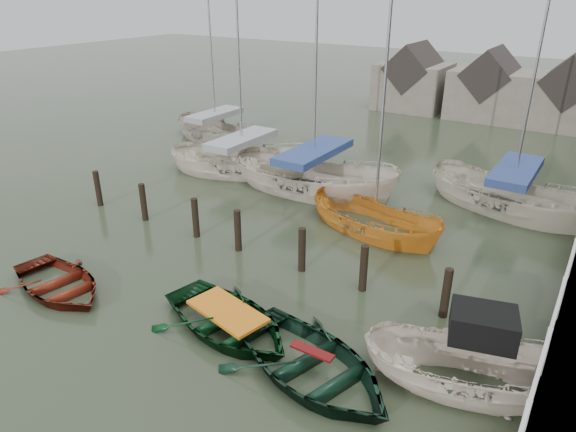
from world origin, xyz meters
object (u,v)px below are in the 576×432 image
Objects in this scene: sailboat_c at (374,230)px; rowboat_green at (229,330)px; sailboat_d at (509,209)px; rowboat_red at (60,291)px; sailboat_a at (243,171)px; rowboat_dkgreen at (311,376)px; sailboat_e at (216,140)px; motorboat at (470,386)px; sailboat_b at (313,190)px.

rowboat_green is at bearing -170.43° from sailboat_c.
rowboat_red is at bearing 161.01° from sailboat_d.
sailboat_a is 11.32m from sailboat_d.
sailboat_a reaches higher than rowboat_dkgreen.
sailboat_a is (-1.72, 10.71, 0.06)m from rowboat_red.
rowboat_green is 0.37× the size of sailboat_c.
sailboat_c is 5.73m from sailboat_d.
rowboat_red is 10.84m from sailboat_a.
sailboat_e reaches higher than rowboat_red.
rowboat_red is 10.98m from motorboat.
motorboat is at bearing -125.41° from sailboat_c.
sailboat_b is 1.19× the size of sailboat_c.
motorboat is at bearing -68.26° from rowboat_red.
sailboat_d reaches higher than sailboat_c.
rowboat_red is 0.91× the size of rowboat_green.
sailboat_d reaches higher than motorboat.
sailboat_b is at bearing 47.65° from rowboat_dkgreen.
motorboat is 11.79m from sailboat_b.
sailboat_a is 0.86× the size of sailboat_b.
rowboat_green is 0.34× the size of sailboat_d.
sailboat_c is (0.71, 7.17, 0.02)m from rowboat_green.
sailboat_a reaches higher than motorboat.
sailboat_e reaches higher than rowboat_green.
rowboat_dkgreen is at bearing -84.07° from rowboat_green.
rowboat_dkgreen is at bearing -116.86° from sailboat_e.
sailboat_b reaches higher than sailboat_c.
sailboat_e reaches higher than rowboat_dkgreen.
sailboat_e is (-15.53, 1.25, -0.00)m from sailboat_d.
sailboat_b is (2.13, 10.46, 0.06)m from rowboat_red.
rowboat_dkgreen is 19.10m from sailboat_e.
motorboat is (10.72, 2.38, 0.09)m from rowboat_red.
sailboat_b is 1.09× the size of sailboat_d.
rowboat_dkgreen reaches higher than rowboat_green.
rowboat_red is 0.33× the size of sailboat_c.
sailboat_b is 7.63m from sailboat_d.
sailboat_a is at bearing 85.45° from sailboat_b.
rowboat_green is at bearing -166.39° from sailboat_a.
sailboat_e is at bearing 102.65° from sailboat_d.
rowboat_red is 15.34m from sailboat_e.
sailboat_e is at bearing 32.79° from rowboat_red.
sailboat_d reaches higher than rowboat_red.
rowboat_green is 0.31× the size of sailboat_b.
sailboat_e is (-8.27, 3.60, -0.00)m from sailboat_b.
sailboat_a is at bearing -110.51° from sailboat_e.
sailboat_b reaches higher than rowboat_dkgreen.
sailboat_b is 1.31× the size of sailboat_e.
sailboat_b is at bearing -115.65° from sailboat_a.
sailboat_d is (3.57, 4.48, 0.04)m from sailboat_c.
rowboat_green is 2.59m from rowboat_dkgreen.
rowboat_red is at bearing -139.64° from sailboat_e.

